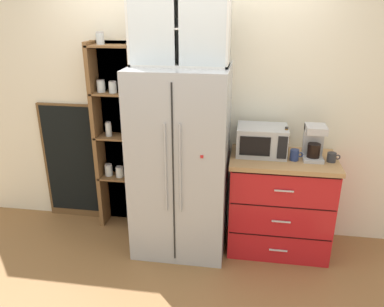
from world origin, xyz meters
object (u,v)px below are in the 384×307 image
(coffee_maker, at_px, (314,142))
(chalkboard_menu, at_px, (71,162))
(microwave, at_px, (262,140))
(mug_charcoal, at_px, (332,157))
(bottle_amber, at_px, (285,144))
(mug_navy, at_px, (295,155))
(bottle_cobalt, at_px, (285,145))
(refrigerator, at_px, (181,162))

(coffee_maker, xyz_separation_m, chalkboard_menu, (-2.40, 0.25, -0.45))
(microwave, bearing_deg, mug_charcoal, -8.52)
(bottle_amber, bearing_deg, microwave, 162.43)
(coffee_maker, relative_size, mug_navy, 2.78)
(microwave, height_order, bottle_amber, bottle_amber)
(bottle_amber, height_order, bottle_cobalt, bottle_amber)
(refrigerator, relative_size, coffee_maker, 5.54)
(refrigerator, bearing_deg, bottle_cobalt, 5.82)
(refrigerator, distance_m, microwave, 0.75)
(mug_navy, distance_m, chalkboard_menu, 2.29)
(microwave, height_order, bottle_cobalt, microwave)
(coffee_maker, relative_size, bottle_cobalt, 1.24)
(mug_navy, bearing_deg, bottle_cobalt, 139.93)
(refrigerator, distance_m, bottle_cobalt, 0.93)
(refrigerator, distance_m, mug_navy, 1.00)
(chalkboard_menu, bearing_deg, mug_navy, -7.90)
(refrigerator, bearing_deg, chalkboard_menu, 165.03)
(bottle_cobalt, bearing_deg, refrigerator, -174.18)
(coffee_maker, distance_m, mug_charcoal, 0.20)
(coffee_maker, bearing_deg, mug_charcoal, -17.07)
(bottle_amber, bearing_deg, refrigerator, -176.12)
(refrigerator, xyz_separation_m, coffee_maker, (1.15, 0.08, 0.23))
(mug_navy, bearing_deg, chalkboard_menu, 172.10)
(refrigerator, xyz_separation_m, bottle_cobalt, (0.91, 0.09, 0.18))
(microwave, relative_size, chalkboard_menu, 0.35)
(chalkboard_menu, bearing_deg, microwave, -6.06)
(bottle_amber, bearing_deg, mug_charcoal, -3.77)
(refrigerator, relative_size, chalkboard_menu, 1.36)
(coffee_maker, distance_m, bottle_cobalt, 0.25)
(microwave, bearing_deg, mug_navy, -19.95)
(microwave, relative_size, bottle_amber, 1.55)
(microwave, bearing_deg, bottle_cobalt, -9.16)
(microwave, relative_size, bottle_cobalt, 1.76)
(mug_charcoal, height_order, bottle_cobalt, bottle_cobalt)
(coffee_maker, distance_m, mug_navy, 0.20)
(microwave, xyz_separation_m, mug_navy, (0.28, -0.10, -0.08))
(microwave, bearing_deg, coffee_maker, -5.42)
(coffee_maker, distance_m, chalkboard_menu, 2.45)
(microwave, distance_m, bottle_cobalt, 0.20)
(microwave, height_order, coffee_maker, coffee_maker)
(mug_charcoal, bearing_deg, bottle_amber, 176.23)
(refrigerator, relative_size, mug_charcoal, 15.49)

